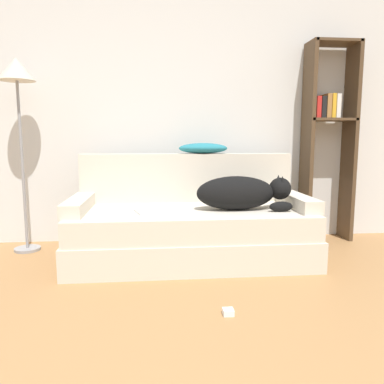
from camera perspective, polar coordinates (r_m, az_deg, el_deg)
name	(u,v)px	position (r m, az deg, el deg)	size (l,w,h in m)	color
wall_back	(167,98)	(3.64, -3.78, 14.05)	(7.77, 0.06, 2.70)	silver
couch	(191,235)	(3.04, -0.18, -6.50)	(1.89, 0.91, 0.42)	beige
couch_backrest	(187,178)	(3.34, -0.79, 2.21)	(1.85, 0.15, 0.43)	beige
couch_arm_left	(79,205)	(3.03, -16.84, -1.84)	(0.15, 0.72, 0.10)	beige
couch_arm_right	(297,201)	(3.18, 15.66, -1.33)	(0.15, 0.72, 0.10)	beige
dog	(242,193)	(2.97, 7.62, -0.10)	(0.76, 0.27, 0.27)	black
laptop	(159,211)	(2.88, -5.11, -2.88)	(0.39, 0.31, 0.02)	silver
throw_pillow	(203,148)	(3.35, 1.71, 6.67)	(0.43, 0.22, 0.09)	teal
bookshelf	(328,130)	(3.81, 20.04, 8.81)	(0.46, 0.26, 1.86)	#4C3823
floor_lamp	(17,86)	(3.53, -25.08, 14.40)	(0.30, 0.30, 1.63)	gray
power_adapter	(228,312)	(2.19, 5.53, -17.73)	(0.06, 0.06, 0.03)	white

